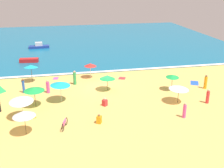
# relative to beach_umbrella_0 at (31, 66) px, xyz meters

# --- Properties ---
(ground_plane) EXTENTS (60.00, 60.00, 0.00)m
(ground_plane) POSITION_rel_beach_umbrella_0_xyz_m (8.58, -4.06, -2.15)
(ground_plane) COLOR #EDBC60
(ocean_water) EXTENTS (60.00, 44.00, 0.10)m
(ocean_water) POSITION_rel_beach_umbrella_0_xyz_m (8.58, 23.94, -2.10)
(ocean_water) COLOR #146B93
(ocean_water) RESTS_ON ground_plane
(wave_breaker_foam) EXTENTS (57.00, 0.70, 0.01)m
(wave_breaker_foam) POSITION_rel_beach_umbrella_0_xyz_m (8.58, 2.24, -2.04)
(wave_breaker_foam) COLOR white
(wave_breaker_foam) RESTS_ON ocean_water
(beach_umbrella_0) EXTENTS (2.31, 2.32, 2.41)m
(beach_umbrella_0) POSITION_rel_beach_umbrella_0_xyz_m (0.00, 0.00, 0.00)
(beach_umbrella_0) COLOR #4C3823
(beach_umbrella_0) RESTS_ON ground_plane
(beach_umbrella_1) EXTENTS (2.88, 2.87, 2.32)m
(beach_umbrella_1) POSITION_rel_beach_umbrella_0_xyz_m (3.50, -6.90, -0.09)
(beach_umbrella_1) COLOR silver
(beach_umbrella_1) RESTS_ON ground_plane
(beach_umbrella_2) EXTENTS (2.32, 2.35, 2.36)m
(beach_umbrella_2) POSITION_rel_beach_umbrella_0_xyz_m (-0.21, -10.19, -0.13)
(beach_umbrella_2) COLOR silver
(beach_umbrella_2) RESTS_ON ground_plane
(beach_umbrella_3) EXTENTS (2.76, 2.76, 2.16)m
(beach_umbrella_3) POSITION_rel_beach_umbrella_0_xyz_m (0.82, -7.63, -0.19)
(beach_umbrella_3) COLOR #4C3823
(beach_umbrella_3) RESTS_ON ground_plane
(beach_umbrella_4) EXTENTS (2.68, 2.68, 2.20)m
(beach_umbrella_4) POSITION_rel_beach_umbrella_0_xyz_m (0.30, -13.18, -0.21)
(beach_umbrella_4) COLOR #4C3823
(beach_umbrella_4) RESTS_ON ground_plane
(beach_umbrella_5) EXTENTS (2.28, 2.28, 2.07)m
(beach_umbrella_5) POSITION_rel_beach_umbrella_0_xyz_m (7.62, 0.07, -0.29)
(beach_umbrella_5) COLOR silver
(beach_umbrella_5) RESTS_ON ground_plane
(beach_umbrella_6) EXTENTS (3.00, 3.00, 2.02)m
(beach_umbrella_6) POSITION_rel_beach_umbrella_0_xyz_m (15.83, -9.72, -0.39)
(beach_umbrella_6) COLOR #4C3823
(beach_umbrella_6) RESTS_ON ground_plane
(beach_umbrella_8) EXTENTS (1.92, 1.94, 2.01)m
(beach_umbrella_8) POSITION_rel_beach_umbrella_0_xyz_m (16.57, -6.26, -0.36)
(beach_umbrella_8) COLOR #4C3823
(beach_umbrella_8) RESTS_ON ground_plane
(beach_umbrella_9) EXTENTS (2.64, 2.64, 1.92)m
(beach_umbrella_9) POSITION_rel_beach_umbrella_0_xyz_m (9.02, -4.73, -0.48)
(beach_umbrella_9) COLOR #4C3823
(beach_umbrella_9) RESTS_ON ground_plane
(parked_bicycle) EXTENTS (0.62, 1.75, 0.76)m
(parked_bicycle) POSITION_rel_beach_umbrella_0_xyz_m (3.61, -12.76, -1.77)
(parked_bicycle) COLOR black
(parked_bicycle) RESTS_ON ground_plane
(beachgoer_1) EXTENTS (0.62, 0.62, 0.92)m
(beachgoer_1) POSITION_rel_beach_umbrella_0_xyz_m (7.95, -8.93, -1.76)
(beachgoer_1) COLOR red
(beachgoer_1) RESTS_ON ground_plane
(beachgoer_2) EXTENTS (0.32, 0.32, 1.75)m
(beachgoer_2) POSITION_rel_beach_umbrella_0_xyz_m (-0.72, -3.54, -1.28)
(beachgoer_2) COLOR blue
(beachgoer_2) RESTS_ON ground_plane
(beachgoer_4) EXTENTS (0.54, 0.54, 1.81)m
(beachgoer_4) POSITION_rel_beach_umbrella_0_xyz_m (5.36, -1.93, -1.30)
(beachgoer_4) COLOR green
(beachgoer_4) RESTS_ON ground_plane
(beachgoer_5) EXTENTS (0.57, 0.57, 0.91)m
(beachgoer_5) POSITION_rel_beach_umbrella_0_xyz_m (6.77, -12.57, -1.76)
(beachgoer_5) COLOR orange
(beachgoer_5) RESTS_ON ground_plane
(beachgoer_6) EXTENTS (0.45, 0.45, 1.55)m
(beachgoer_6) POSITION_rel_beach_umbrella_0_xyz_m (14.96, -13.10, -1.42)
(beachgoer_6) COLOR #D84CA5
(beachgoer_6) RESTS_ON ground_plane
(beachgoer_7) EXTENTS (0.40, 0.40, 1.61)m
(beachgoer_7) POSITION_rel_beach_umbrella_0_xyz_m (18.87, -10.49, -1.39)
(beachgoer_7) COLOR red
(beachgoer_7) RESTS_ON ground_plane
(beachgoer_8) EXTENTS (0.47, 0.47, 1.73)m
(beachgoer_8) POSITION_rel_beach_umbrella_0_xyz_m (20.81, -6.55, -1.34)
(beachgoer_8) COLOR orange
(beachgoer_8) RESTS_ON ground_plane
(beachgoer_9) EXTENTS (0.48, 0.48, 1.59)m
(beachgoer_9) POSITION_rel_beach_umbrella_0_xyz_m (2.07, -4.12, -1.41)
(beachgoer_9) COLOR #D84CA5
(beachgoer_9) RESTS_ON ground_plane
(beach_towel_0) EXTENTS (1.19, 1.58, 0.01)m
(beach_towel_0) POSITION_rel_beach_umbrella_0_xyz_m (0.43, -9.84, -2.14)
(beach_towel_0) COLOR orange
(beach_towel_0) RESTS_ON ground_plane
(beach_towel_1) EXTENTS (0.84, 1.12, 0.01)m
(beach_towel_1) POSITION_rel_beach_umbrella_0_xyz_m (2.99, 0.85, -2.14)
(beach_towel_1) COLOR #D84CA5
(beach_towel_1) RESTS_ON ground_plane
(beach_towel_2) EXTENTS (1.20, 1.27, 0.01)m
(beach_towel_2) POSITION_rel_beach_umbrella_0_xyz_m (11.75, -0.90, -2.14)
(beach_towel_2) COLOR red
(beach_towel_2) RESTS_ON ground_plane
(beach_towel_3) EXTENTS (1.63, 1.93, 0.01)m
(beach_towel_3) POSITION_rel_beach_umbrella_0_xyz_m (20.47, -4.55, -2.14)
(beach_towel_3) COLOR blue
(beach_towel_3) RESTS_ON ground_plane
(small_boat_0) EXTENTS (3.88, 1.47, 1.14)m
(small_boat_0) POSITION_rel_beach_umbrella_0_xyz_m (0.08, 19.02, -1.68)
(small_boat_0) COLOR navy
(small_boat_0) RESTS_ON ocean_water
(small_boat_1) EXTENTS (2.97, 1.36, 0.60)m
(small_boat_1) POSITION_rel_beach_umbrella_0_xyz_m (-1.07, 9.34, -1.75)
(small_boat_1) COLOR red
(small_boat_1) RESTS_ON ocean_water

